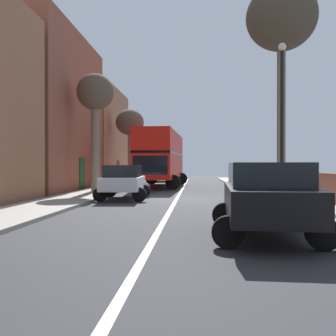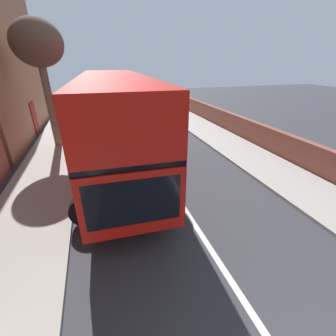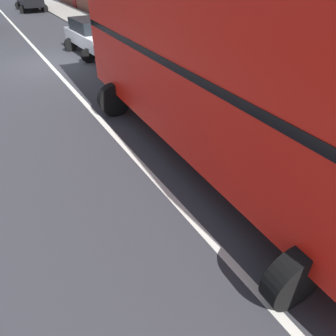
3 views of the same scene
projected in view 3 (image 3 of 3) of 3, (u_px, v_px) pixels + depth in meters
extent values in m
plane|color=#333338|center=(49.00, 64.00, 14.53)|extent=(84.00, 84.00, 0.00)
cube|color=silver|center=(49.00, 64.00, 14.53)|extent=(0.16, 54.00, 0.01)
cube|color=#9E998E|center=(144.00, 50.00, 16.52)|extent=(2.60, 60.00, 0.12)
cube|color=maroon|center=(124.00, 12.00, 20.90)|extent=(0.08, 1.10, 2.10)
cube|color=#194C23|center=(246.00, 52.00, 12.33)|extent=(0.08, 1.10, 2.10)
cube|color=red|center=(221.00, 100.00, 6.91)|extent=(2.91, 10.84, 1.70)
cube|color=black|center=(225.00, 57.00, 6.38)|extent=(2.93, 10.73, 0.16)
cube|color=red|center=(230.00, 13.00, 5.92)|extent=(2.91, 10.84, 1.50)
cube|color=black|center=(129.00, 45.00, 10.77)|extent=(2.20, 0.14, 1.19)
cylinder|color=black|center=(114.00, 100.00, 9.67)|extent=(1.01, 0.34, 1.00)
cylinder|color=black|center=(185.00, 86.00, 10.66)|extent=(1.01, 0.34, 1.00)
cylinder|color=black|center=(294.00, 278.00, 4.34)|extent=(1.01, 0.34, 1.00)
cube|color=silver|center=(94.00, 38.00, 15.58)|extent=(1.89, 4.18, 0.60)
cube|color=black|center=(91.00, 25.00, 15.40)|extent=(1.67, 2.33, 0.56)
cylinder|color=black|center=(122.00, 51.00, 15.35)|extent=(0.65, 0.25, 0.64)
cylinder|color=black|center=(88.00, 56.00, 14.57)|extent=(0.65, 0.25, 0.64)
cylinder|color=black|center=(102.00, 41.00, 17.11)|extent=(0.65, 0.25, 0.64)
cylinder|color=black|center=(70.00, 45.00, 16.34)|extent=(0.65, 0.25, 0.64)
cube|color=black|center=(30.00, 1.00, 27.94)|extent=(1.81, 4.60, 0.66)
cylinder|color=black|center=(44.00, 8.00, 27.54)|extent=(0.64, 0.23, 0.64)
cylinder|color=black|center=(23.00, 9.00, 26.84)|extent=(0.64, 0.23, 0.64)
cylinder|color=black|center=(38.00, 4.00, 29.58)|extent=(0.64, 0.23, 0.64)
cylinder|color=black|center=(19.00, 6.00, 28.89)|extent=(0.64, 0.23, 0.64)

